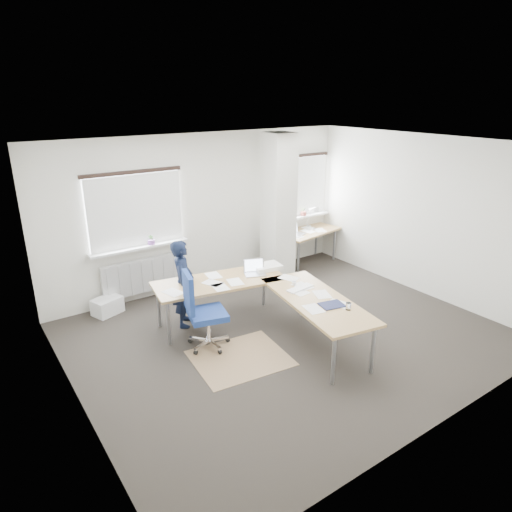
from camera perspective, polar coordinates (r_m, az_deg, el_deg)
ground at (r=7.00m, az=3.91°, el=-9.79°), size 6.00×6.00×0.00m
room_shell at (r=6.78m, az=3.07°, el=5.20°), size 6.04×5.04×2.82m
floor_mat at (r=6.44m, az=-1.99°, el=-12.62°), size 1.36×1.19×0.01m
white_crate at (r=7.94m, az=-18.09°, el=-5.94°), size 0.53×0.45×0.27m
desk_main at (r=6.75m, az=1.53°, el=-4.35°), size 2.40×2.98×0.96m
desk_side at (r=9.59m, az=6.52°, el=2.91°), size 1.50×0.93×1.22m
task_chair at (r=6.58m, az=-6.40°, el=-8.75°), size 0.65×0.63×1.16m
person at (r=7.09m, az=-9.09°, el=-3.40°), size 0.55×0.60×1.38m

